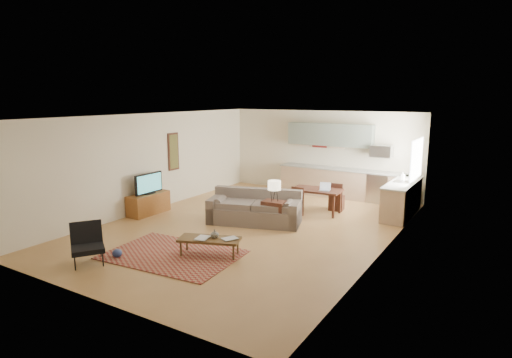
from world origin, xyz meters
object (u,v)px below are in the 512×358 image
Objects in this scene: tv_credenza at (149,204)px; console_table at (274,214)px; dining_table at (316,201)px; sofa at (255,207)px; armchair at (87,244)px; coffee_table at (209,247)px.

tv_credenza is 1.87× the size of console_table.
dining_table reaches higher than tv_credenza.
sofa is 4.14m from armchair.
armchair is (-1.72, -1.54, 0.20)m from coffee_table.
dining_table is at bearing 73.98° from console_table.
coffee_table is 2.38m from console_table.
sofa is at bearing 15.92° from armchair.
console_table reaches higher than tv_credenza.
coffee_table is 4.11m from dining_table.
dining_table is (2.27, 5.61, -0.05)m from armchair.
sofa reaches higher than coffee_table.
console_table reaches higher than coffee_table.
console_table is (0.57, -0.02, -0.09)m from sofa.
dining_table is (0.37, 1.71, 0.01)m from console_table.
sofa reaches higher than console_table.
sofa reaches higher than dining_table.
tv_credenza is at bearing 133.50° from coffee_table.
coffee_table is at bearing -13.66° from armchair.
sofa is 3.06× the size of armchair.
armchair is 1.19× the size of console_table.
dining_table is at bearing 32.13° from tv_credenza.
tv_credenza is 4.57m from dining_table.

